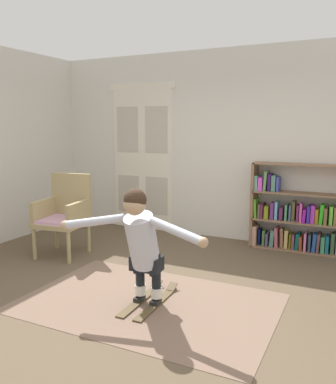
{
  "coord_description": "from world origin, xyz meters",
  "views": [
    {
      "loc": [
        1.87,
        -3.36,
        1.74
      ],
      "look_at": [
        0.02,
        0.44,
        1.05
      ],
      "focal_mm": 37.41,
      "sensor_mm": 36.0,
      "label": 1
    }
  ],
  "objects_px": {
    "bookshelf": "(308,218)",
    "skis_pair": "(150,300)",
    "wicker_chair": "(64,213)",
    "person_skier": "(141,239)"
  },
  "relations": [
    {
      "from": "wicker_chair",
      "to": "person_skier",
      "type": "relative_size",
      "value": 0.74
    },
    {
      "from": "wicker_chair",
      "to": "skis_pair",
      "type": "bearing_deg",
      "value": -25.53
    },
    {
      "from": "wicker_chair",
      "to": "bookshelf",
      "type": "bearing_deg",
      "value": 27.68
    },
    {
      "from": "bookshelf",
      "to": "person_skier",
      "type": "bearing_deg",
      "value": -114.79
    },
    {
      "from": "wicker_chair",
      "to": "skis_pair",
      "type": "xyz_separation_m",
      "value": [
        1.79,
        -0.85,
        -0.56
      ]
    },
    {
      "from": "bookshelf",
      "to": "wicker_chair",
      "type": "height_order",
      "value": "bookshelf"
    },
    {
      "from": "bookshelf",
      "to": "skis_pair",
      "type": "distance_m",
      "value": 2.74
    },
    {
      "from": "person_skier",
      "to": "wicker_chair",
      "type": "bearing_deg",
      "value": 150.33
    },
    {
      "from": "skis_pair",
      "to": "person_skier",
      "type": "height_order",
      "value": "person_skier"
    },
    {
      "from": "wicker_chair",
      "to": "person_skier",
      "type": "distance_m",
      "value": 2.07
    }
  ]
}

